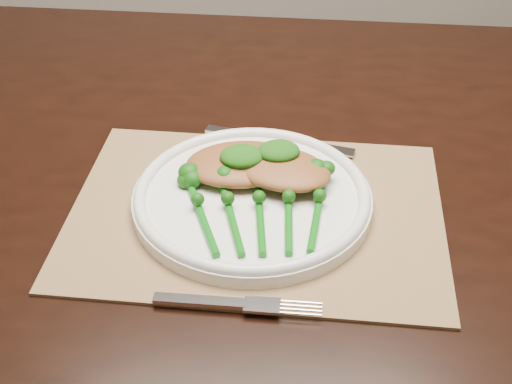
{
  "coord_description": "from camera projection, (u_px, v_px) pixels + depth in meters",
  "views": [
    {
      "loc": [
        -0.23,
        -0.81,
        1.31
      ],
      "look_at": [
        -0.19,
        -0.12,
        0.78
      ],
      "focal_mm": 50.0,
      "sensor_mm": 36.0,
      "label": 1
    }
  ],
  "objects": [
    {
      "name": "dinner_plate",
      "position": [
        252.0,
        197.0,
        0.88
      ],
      "size": [
        0.3,
        0.3,
        0.03
      ],
      "color": "white",
      "rests_on": "placemat"
    },
    {
      "name": "fork",
      "position": [
        248.0,
        305.0,
        0.75
      ],
      "size": [
        0.18,
        0.05,
        0.01
      ],
      "rotation": [
        0.0,
        0.0,
        -0.16
      ],
      "color": "silver",
      "rests_on": "placemat"
    },
    {
      "name": "knife",
      "position": [
        264.0,
        139.0,
        1.0
      ],
      "size": [
        0.21,
        0.09,
        0.01
      ],
      "rotation": [
        0.0,
        0.0,
        -0.36
      ],
      "color": "silver",
      "rests_on": "placemat"
    },
    {
      "name": "dining_table",
      "position": [
        278.0,
        330.0,
        1.22
      ],
      "size": [
        1.72,
        1.14,
        0.75
      ],
      "rotation": [
        0.0,
        0.0,
        -0.16
      ],
      "color": "black",
      "rests_on": "ground"
    },
    {
      "name": "chicken_fillet_left",
      "position": [
        242.0,
        164.0,
        0.91
      ],
      "size": [
        0.15,
        0.1,
        0.03
      ],
      "primitive_type": "ellipsoid",
      "rotation": [
        0.0,
        0.0,
        0.04
      ],
      "color": "brown",
      "rests_on": "dinner_plate"
    },
    {
      "name": "broccolini_bundle",
      "position": [
        260.0,
        214.0,
        0.84
      ],
      "size": [
        0.16,
        0.18,
        0.04
      ],
      "rotation": [
        0.0,
        0.0,
        -0.01
      ],
      "color": "#0C5F0F",
      "rests_on": "dinner_plate"
    },
    {
      "name": "pesto_dollop_left",
      "position": [
        242.0,
        156.0,
        0.89
      ],
      "size": [
        0.06,
        0.05,
        0.02
      ],
      "primitive_type": "ellipsoid",
      "color": "#0F3F09",
      "rests_on": "chicken_fillet_left"
    },
    {
      "name": "pesto_dollop_right",
      "position": [
        279.0,
        151.0,
        0.89
      ],
      "size": [
        0.05,
        0.05,
        0.02
      ],
      "primitive_type": "ellipsoid",
      "color": "#0F3F09",
      "rests_on": "chicken_fillet_right"
    },
    {
      "name": "placemat",
      "position": [
        256.0,
        212.0,
        0.88
      ],
      "size": [
        0.51,
        0.41,
        0.0
      ],
      "primitive_type": "cube",
      "rotation": [
        0.0,
        0.0,
        -0.17
      ],
      "color": "olive",
      "rests_on": "dining_table"
    },
    {
      "name": "chicken_fillet_right",
      "position": [
        281.0,
        168.0,
        0.89
      ],
      "size": [
        0.16,
        0.14,
        0.03
      ],
      "primitive_type": "ellipsoid",
      "rotation": [
        0.0,
        0.0,
        -0.47
      ],
      "color": "brown",
      "rests_on": "dinner_plate"
    }
  ]
}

